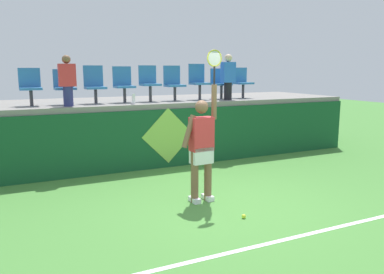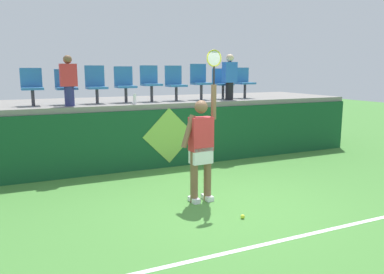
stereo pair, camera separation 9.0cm
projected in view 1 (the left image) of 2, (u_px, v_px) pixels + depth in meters
name	position (u px, v px, depth m)	size (l,w,h in m)	color
ground_plane	(225.00, 206.00, 6.41)	(40.00, 40.00, 0.00)	#478438
court_back_wall	(161.00, 138.00, 8.86)	(10.87, 0.20, 1.34)	#144C28
spectator_platform	(142.00, 102.00, 9.92)	(10.87, 2.79, 0.12)	gray
court_baseline_stripe	(282.00, 240.00, 5.11)	(9.78, 0.08, 0.01)	white
tennis_player	(202.00, 145.00, 6.48)	(0.75, 0.28, 2.55)	white
tennis_ball	(244.00, 216.00, 5.86)	(0.07, 0.07, 0.07)	#D1E533
water_bottle	(133.00, 99.00, 8.61)	(0.07, 0.07, 0.23)	white
stadium_chair_0	(30.00, 85.00, 8.18)	(0.44, 0.42, 0.80)	#38383D
stadium_chair_1	(64.00, 85.00, 8.48)	(0.44, 0.42, 0.77)	#38383D
stadium_chair_2	(94.00, 83.00, 8.76)	(0.44, 0.42, 0.86)	#38383D
stadium_chair_3	(123.00, 83.00, 9.05)	(0.44, 0.42, 0.84)	#38383D
stadium_chair_4	(149.00, 81.00, 9.31)	(0.44, 0.42, 0.86)	#38383D
stadium_chair_5	(174.00, 82.00, 9.59)	(0.44, 0.42, 0.86)	#38383D
stadium_chair_6	(198.00, 80.00, 9.88)	(0.44, 0.42, 0.91)	#38383D
stadium_chair_7	(220.00, 82.00, 10.16)	(0.44, 0.42, 0.79)	#38383D
stadium_chair_8	(242.00, 81.00, 10.44)	(0.44, 0.42, 0.81)	#38383D
spectator_0	(67.00, 80.00, 8.05)	(0.34, 0.20, 1.06)	navy
spectator_1	(228.00, 76.00, 9.78)	(0.34, 0.20, 1.14)	black
wall_signage_mount	(169.00, 167.00, 8.94)	(1.27, 0.01, 1.38)	#144C28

